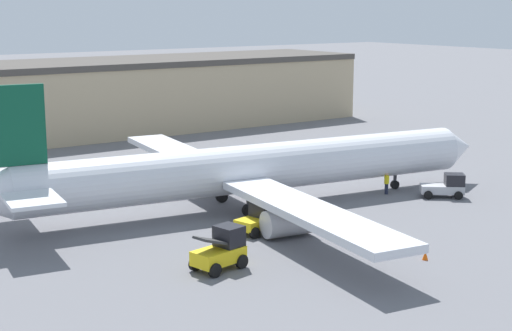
{
  "coord_description": "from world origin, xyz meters",
  "views": [
    {
      "loc": [
        -33.01,
        -46.75,
        14.79
      ],
      "look_at": [
        0.0,
        0.0,
        3.15
      ],
      "focal_mm": 55.0,
      "sensor_mm": 36.0,
      "label": 1
    }
  ],
  "objects_px": {
    "airplane": "(245,170)",
    "pushback_tug": "(446,186)",
    "belt_loader_truck": "(222,250)",
    "safety_cone_near": "(425,255)",
    "ground_crew_worker": "(387,182)",
    "baggage_tug": "(257,220)"
  },
  "relations": [
    {
      "from": "safety_cone_near",
      "to": "ground_crew_worker",
      "type": "bearing_deg",
      "value": 53.37
    },
    {
      "from": "belt_loader_truck",
      "to": "safety_cone_near",
      "type": "distance_m",
      "value": 12.18
    },
    {
      "from": "ground_crew_worker",
      "to": "belt_loader_truck",
      "type": "height_order",
      "value": "belt_loader_truck"
    },
    {
      "from": "belt_loader_truck",
      "to": "pushback_tug",
      "type": "height_order",
      "value": "belt_loader_truck"
    },
    {
      "from": "airplane",
      "to": "belt_loader_truck",
      "type": "distance_m",
      "value": 13.99
    },
    {
      "from": "baggage_tug",
      "to": "pushback_tug",
      "type": "xyz_separation_m",
      "value": [
        17.93,
        -0.52,
        -0.04
      ]
    },
    {
      "from": "pushback_tug",
      "to": "baggage_tug",
      "type": "bearing_deg",
      "value": -142.46
    },
    {
      "from": "ground_crew_worker",
      "to": "pushback_tug",
      "type": "height_order",
      "value": "pushback_tug"
    },
    {
      "from": "pushback_tug",
      "to": "safety_cone_near",
      "type": "distance_m",
      "value": 16.35
    },
    {
      "from": "airplane",
      "to": "pushback_tug",
      "type": "relative_size",
      "value": 12.26
    },
    {
      "from": "airplane",
      "to": "ground_crew_worker",
      "type": "xyz_separation_m",
      "value": [
        11.81,
        -2.92,
        -1.94
      ]
    },
    {
      "from": "safety_cone_near",
      "to": "airplane",
      "type": "bearing_deg",
      "value": 96.45
    },
    {
      "from": "baggage_tug",
      "to": "safety_cone_near",
      "type": "distance_m",
      "value": 11.53
    },
    {
      "from": "airplane",
      "to": "belt_loader_truck",
      "type": "height_order",
      "value": "airplane"
    },
    {
      "from": "airplane",
      "to": "pushback_tug",
      "type": "xyz_separation_m",
      "value": [
        14.85,
        -6.42,
        -2.01
      ]
    },
    {
      "from": "airplane",
      "to": "baggage_tug",
      "type": "distance_m",
      "value": 6.95
    },
    {
      "from": "pushback_tug",
      "to": "safety_cone_near",
      "type": "height_order",
      "value": "pushback_tug"
    },
    {
      "from": "belt_loader_truck",
      "to": "safety_cone_near",
      "type": "bearing_deg",
      "value": -38.9
    },
    {
      "from": "belt_loader_truck",
      "to": "pushback_tug",
      "type": "xyz_separation_m",
      "value": [
        23.75,
        4.23,
        -0.25
      ]
    },
    {
      "from": "baggage_tug",
      "to": "safety_cone_near",
      "type": "relative_size",
      "value": 5.09
    },
    {
      "from": "ground_crew_worker",
      "to": "belt_loader_truck",
      "type": "bearing_deg",
      "value": 174.22
    },
    {
      "from": "airplane",
      "to": "ground_crew_worker",
      "type": "height_order",
      "value": "airplane"
    }
  ]
}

